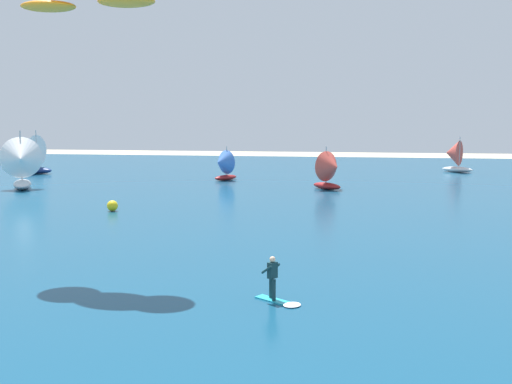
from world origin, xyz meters
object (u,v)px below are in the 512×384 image
sailboat_trailing (223,165)px  sailboat_near_shore (454,156)px  kitesurfer (276,286)px  marker_buoy (112,206)px  sailboat_leading (31,154)px  sailboat_mid_left (21,163)px  sailboat_mid_right (331,170)px

sailboat_trailing → sailboat_near_shore: 29.08m
kitesurfer → marker_buoy: size_ratio=2.49×
kitesurfer → sailboat_trailing: (-10.60, 40.64, 1.03)m
marker_buoy → kitesurfer: bearing=-53.7°
sailboat_trailing → sailboat_leading: 24.37m
sailboat_near_shore → sailboat_mid_left: sailboat_mid_left is taller
sailboat_near_shore → sailboat_mid_left: size_ratio=0.79×
sailboat_mid_left → sailboat_near_shore: bearing=29.9°
sailboat_leading → sailboat_mid_left: 16.54m
sailboat_mid_right → marker_buoy: bearing=-135.0°
sailboat_near_shore → marker_buoy: 45.70m
kitesurfer → sailboat_mid_left: bearing=132.3°
marker_buoy → sailboat_leading: bearing=128.6°
sailboat_mid_right → sailboat_mid_left: 28.51m
kitesurfer → sailboat_mid_right: 34.36m
sailboat_trailing → marker_buoy: (-3.56, -21.38, -1.25)m
sailboat_mid_right → sailboat_trailing: 13.11m
kitesurfer → marker_buoy: kitesurfer is taller
sailboat_mid_right → sailboat_leading: bearing=163.5°
sailboat_mid_right → sailboat_trailing: size_ratio=1.11×
sailboat_trailing → sailboat_near_shore: sailboat_near_shore is taller
sailboat_mid_right → sailboat_leading: 37.01m
sailboat_mid_left → marker_buoy: size_ratio=7.00×
sailboat_leading → marker_buoy: bearing=-51.4°
sailboat_trailing → sailboat_mid_left: bearing=-147.5°
sailboat_mid_right → sailboat_leading: sailboat_leading is taller
kitesurfer → sailboat_leading: bearing=127.6°
sailboat_mid_right → sailboat_near_shore: (14.13, 20.07, 0.15)m
sailboat_near_shore → sailboat_leading: bearing=-169.1°
kitesurfer → sailboat_near_shore: bearing=74.6°
sailboat_trailing → kitesurfer: bearing=-75.4°
sailboat_near_shore → marker_buoy: (-29.18, -35.14, -1.58)m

